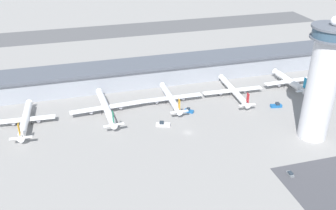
{
  "coord_description": "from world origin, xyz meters",
  "views": [
    {
      "loc": [
        -55.73,
        -160.94,
        106.76
      ],
      "look_at": [
        -6.16,
        17.82,
        8.5
      ],
      "focal_mm": 40.0,
      "sensor_mm": 36.0,
      "label": 1
    }
  ],
  "objects_px": {
    "airplane_gate_delta": "(233,90)",
    "service_truck_catering": "(163,124)",
    "service_truck_fuel": "(189,111)",
    "airplane_gate_alpha": "(25,119)",
    "service_truck_baggage": "(276,106)",
    "control_tower": "(323,81)",
    "car_red_hatchback": "(290,174)",
    "airplane_gate_echo": "(289,81)",
    "airplane_gate_bravo": "(106,107)",
    "airplane_gate_charlie": "(170,98)"
  },
  "relations": [
    {
      "from": "service_truck_catering",
      "to": "service_truck_baggage",
      "type": "bearing_deg",
      "value": 2.2
    },
    {
      "from": "control_tower",
      "to": "car_red_hatchback",
      "type": "xyz_separation_m",
      "value": [
        -28.72,
        -26.12,
        -30.96
      ]
    },
    {
      "from": "airplane_gate_alpha",
      "to": "service_truck_fuel",
      "type": "xyz_separation_m",
      "value": [
        91.31,
        -9.64,
        -2.94
      ]
    },
    {
      "from": "airplane_gate_charlie",
      "to": "service_truck_catering",
      "type": "height_order",
      "value": "airplane_gate_charlie"
    },
    {
      "from": "airplane_gate_delta",
      "to": "airplane_gate_echo",
      "type": "bearing_deg",
      "value": 3.1
    },
    {
      "from": "airplane_gate_delta",
      "to": "service_truck_fuel",
      "type": "distance_m",
      "value": 36.41
    },
    {
      "from": "control_tower",
      "to": "car_red_hatchback",
      "type": "distance_m",
      "value": 49.65
    },
    {
      "from": "service_truck_baggage",
      "to": "control_tower",
      "type": "bearing_deg",
      "value": -87.44
    },
    {
      "from": "airplane_gate_echo",
      "to": "service_truck_fuel",
      "type": "relative_size",
      "value": 6.22
    },
    {
      "from": "airplane_gate_alpha",
      "to": "service_truck_baggage",
      "type": "relative_size",
      "value": 5.83
    },
    {
      "from": "service_truck_fuel",
      "to": "car_red_hatchback",
      "type": "distance_m",
      "value": 72.4
    },
    {
      "from": "service_truck_fuel",
      "to": "service_truck_catering",
      "type": "bearing_deg",
      "value": -149.83
    },
    {
      "from": "control_tower",
      "to": "car_red_hatchback",
      "type": "bearing_deg",
      "value": -137.71
    },
    {
      "from": "control_tower",
      "to": "service_truck_baggage",
      "type": "xyz_separation_m",
      "value": [
        -1.5,
        33.49,
        -30.52
      ]
    },
    {
      "from": "airplane_gate_alpha",
      "to": "service_truck_catering",
      "type": "bearing_deg",
      "value": -15.76
    },
    {
      "from": "control_tower",
      "to": "service_truck_baggage",
      "type": "bearing_deg",
      "value": 92.56
    },
    {
      "from": "airplane_gate_alpha",
      "to": "airplane_gate_echo",
      "type": "relative_size",
      "value": 1.19
    },
    {
      "from": "airplane_gate_delta",
      "to": "service_truck_catering",
      "type": "height_order",
      "value": "airplane_gate_delta"
    },
    {
      "from": "airplane_gate_alpha",
      "to": "service_truck_baggage",
      "type": "bearing_deg",
      "value": -7.03
    },
    {
      "from": "airplane_gate_alpha",
      "to": "service_truck_baggage",
      "type": "distance_m",
      "value": 145.22
    },
    {
      "from": "service_truck_catering",
      "to": "service_truck_fuel",
      "type": "relative_size",
      "value": 1.45
    },
    {
      "from": "airplane_gate_charlie",
      "to": "service_truck_baggage",
      "type": "bearing_deg",
      "value": -19.63
    },
    {
      "from": "control_tower",
      "to": "airplane_gate_delta",
      "type": "relative_size",
      "value": 1.44
    },
    {
      "from": "airplane_gate_bravo",
      "to": "airplane_gate_delta",
      "type": "relative_size",
      "value": 1.04
    },
    {
      "from": "service_truck_catering",
      "to": "airplane_gate_echo",
      "type": "bearing_deg",
      "value": 15.53
    },
    {
      "from": "airplane_gate_bravo",
      "to": "service_truck_catering",
      "type": "height_order",
      "value": "airplane_gate_bravo"
    },
    {
      "from": "airplane_gate_alpha",
      "to": "airplane_gate_bravo",
      "type": "height_order",
      "value": "airplane_gate_bravo"
    },
    {
      "from": "control_tower",
      "to": "service_truck_fuel",
      "type": "relative_size",
      "value": 11.35
    },
    {
      "from": "service_truck_fuel",
      "to": "airplane_gate_echo",
      "type": "bearing_deg",
      "value": 11.43
    },
    {
      "from": "airplane_gate_alpha",
      "to": "airplane_gate_echo",
      "type": "height_order",
      "value": "airplane_gate_echo"
    },
    {
      "from": "airplane_gate_delta",
      "to": "service_truck_fuel",
      "type": "height_order",
      "value": "airplane_gate_delta"
    },
    {
      "from": "car_red_hatchback",
      "to": "airplane_gate_delta",
      "type": "bearing_deg",
      "value": 84.1
    },
    {
      "from": "control_tower",
      "to": "car_red_hatchback",
      "type": "height_order",
      "value": "control_tower"
    },
    {
      "from": "airplane_gate_echo",
      "to": "service_truck_baggage",
      "type": "distance_m",
      "value": 32.32
    },
    {
      "from": "airplane_gate_charlie",
      "to": "airplane_gate_echo",
      "type": "relative_size",
      "value": 1.16
    },
    {
      "from": "control_tower",
      "to": "airplane_gate_delta",
      "type": "xyz_separation_m",
      "value": [
        -20.38,
        54.55,
        -27.61
      ]
    },
    {
      "from": "airplane_gate_delta",
      "to": "airplane_gate_echo",
      "type": "xyz_separation_m",
      "value": [
        41.03,
        2.22,
        0.59
      ]
    },
    {
      "from": "control_tower",
      "to": "airplane_gate_bravo",
      "type": "relative_size",
      "value": 1.39
    },
    {
      "from": "car_red_hatchback",
      "to": "service_truck_catering",
      "type": "bearing_deg",
      "value": 127.88
    },
    {
      "from": "car_red_hatchback",
      "to": "service_truck_fuel",
      "type": "bearing_deg",
      "value": 110.68
    },
    {
      "from": "airplane_gate_charlie",
      "to": "airplane_gate_delta",
      "type": "bearing_deg",
      "value": -0.67
    },
    {
      "from": "control_tower",
      "to": "airplane_gate_charlie",
      "type": "xyz_separation_m",
      "value": [
        -61.87,
        55.03,
        -27.63
      ]
    },
    {
      "from": "airplane_gate_bravo",
      "to": "airplane_gate_delta",
      "type": "distance_m",
      "value": 81.01
    },
    {
      "from": "service_truck_baggage",
      "to": "airplane_gate_echo",
      "type": "bearing_deg",
      "value": 46.42
    },
    {
      "from": "airplane_gate_alpha",
      "to": "car_red_hatchback",
      "type": "distance_m",
      "value": 140.21
    },
    {
      "from": "airplane_gate_delta",
      "to": "service_truck_catering",
      "type": "distance_m",
      "value": 57.8
    },
    {
      "from": "control_tower",
      "to": "service_truck_catering",
      "type": "relative_size",
      "value": 7.82
    },
    {
      "from": "control_tower",
      "to": "airplane_gate_echo",
      "type": "height_order",
      "value": "control_tower"
    },
    {
      "from": "airplane_gate_charlie",
      "to": "airplane_gate_delta",
      "type": "xyz_separation_m",
      "value": [
        41.49,
        -0.48,
        0.02
      ]
    },
    {
      "from": "airplane_gate_alpha",
      "to": "car_red_hatchback",
      "type": "relative_size",
      "value": 9.76
    }
  ]
}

